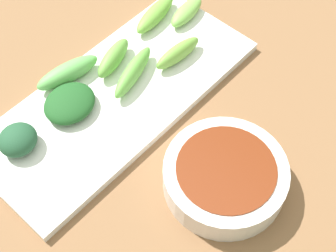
% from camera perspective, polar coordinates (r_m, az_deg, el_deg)
% --- Properties ---
extents(tabletop, '(2.10, 2.10, 0.02)m').
position_cam_1_polar(tabletop, '(0.65, -1.78, -1.60)').
color(tabletop, brown).
rests_on(tabletop, ground).
extents(sauce_bowl, '(0.15, 0.15, 0.04)m').
position_cam_1_polar(sauce_bowl, '(0.59, 6.54, -5.68)').
color(sauce_bowl, silver).
rests_on(sauce_bowl, tabletop).
extents(serving_plate, '(0.17, 0.40, 0.01)m').
position_cam_1_polar(serving_plate, '(0.68, -5.71, 3.43)').
color(serving_plate, white).
rests_on(serving_plate, tabletop).
extents(broccoli_stalk_0, '(0.04, 0.08, 0.03)m').
position_cam_1_polar(broccoli_stalk_0, '(0.70, -6.27, 7.75)').
color(broccoli_stalk_0, '#6BAB45').
rests_on(broccoli_stalk_0, serving_plate).
extents(broccoli_leafy_1, '(0.07, 0.08, 0.02)m').
position_cam_1_polar(broccoli_leafy_1, '(0.66, -11.19, 2.57)').
color(broccoli_leafy_1, '#1C4F1F').
rests_on(broccoli_leafy_1, serving_plate).
extents(broccoli_leafy_2, '(0.05, 0.05, 0.03)m').
position_cam_1_polar(broccoli_leafy_2, '(0.64, -16.81, -1.51)').
color(broccoli_leafy_2, '#214C30').
rests_on(broccoli_leafy_2, serving_plate).
extents(broccoli_stalk_3, '(0.04, 0.10, 0.03)m').
position_cam_1_polar(broccoli_stalk_3, '(0.69, -11.39, 6.01)').
color(broccoli_stalk_3, '#62B456').
rests_on(broccoli_stalk_3, serving_plate).
extents(broccoli_stalk_4, '(0.03, 0.08, 0.02)m').
position_cam_1_polar(broccoli_stalk_4, '(0.70, 1.13, 8.35)').
color(broccoli_stalk_4, '#6FAA40').
rests_on(broccoli_stalk_4, serving_plate).
extents(broccoli_stalk_5, '(0.03, 0.07, 0.02)m').
position_cam_1_polar(broccoli_stalk_5, '(0.76, 2.13, 12.89)').
color(broccoli_stalk_5, '#7AB94F').
rests_on(broccoli_stalk_5, serving_plate).
extents(broccoli_stalk_6, '(0.05, 0.10, 0.03)m').
position_cam_1_polar(broccoli_stalk_6, '(0.68, -4.02, 6.18)').
color(broccoli_stalk_6, '#65B245').
rests_on(broccoli_stalk_6, serving_plate).
extents(broccoli_stalk_7, '(0.04, 0.09, 0.02)m').
position_cam_1_polar(broccoli_stalk_7, '(0.75, -1.48, 12.65)').
color(broccoli_stalk_7, '#70B140').
rests_on(broccoli_stalk_7, serving_plate).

